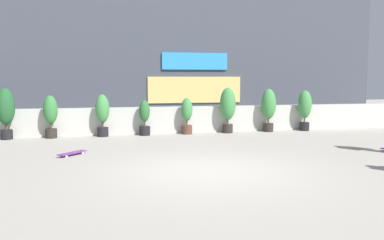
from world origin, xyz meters
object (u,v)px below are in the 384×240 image
Objects in this scene: potted_plant_1 at (51,114)px; potted_plant_3 at (145,117)px; potted_plant_2 at (102,113)px; potted_plant_7 at (305,107)px; potted_plant_0 at (6,109)px; potted_plant_6 at (269,107)px; potted_plant_5 at (228,106)px; potted_plant_4 at (187,114)px; skateboard_near_camera at (72,153)px.

potted_plant_3 is (2.97, 0.00, -0.15)m from potted_plant_1.
potted_plant_3 is at bearing 0.00° from potted_plant_1.
potted_plant_2 is 7.14m from potted_plant_7.
potted_plant_1 is (1.32, 0.00, -0.17)m from potted_plant_0.
potted_plant_6 is (8.67, 0.00, -0.05)m from potted_plant_0.
potted_plant_5 is at bearing 0.00° from potted_plant_0.
potted_plant_4 is 0.81× the size of potted_plant_6.
potted_plant_0 is at bearing 180.00° from potted_plant_5.
potted_plant_2 is at bearing 180.00° from potted_plant_6.
potted_plant_6 reaches higher than potted_plant_1.
potted_plant_1 is 4.40m from potted_plant_4.
potted_plant_3 is 5.79m from potted_plant_7.
potted_plant_7 is at bearing -0.00° from potted_plant_1.
potted_plant_5 is 1.08× the size of potted_plant_7.
potted_plant_0 is 1.18× the size of potted_plant_1.
potted_plant_2 is 0.87× the size of potted_plant_5.
potted_plant_3 is at bearing 0.00° from potted_plant_2.
potted_plant_1 reaches higher than skateboard_near_camera.
potted_plant_3 is at bearing 180.00° from potted_plant_7.
skateboard_near_camera is at bearing -103.15° from potted_plant_2.
potted_plant_2 is 1.11× the size of potted_plant_4.
potted_plant_5 reaches higher than potted_plant_6.
potted_plant_0 is at bearing -180.00° from potted_plant_3.
potted_plant_5 reaches higher than potted_plant_7.
skateboard_near_camera is at bearing -147.27° from potted_plant_5.
potted_plant_4 is (4.40, -0.00, -0.10)m from potted_plant_1.
potted_plant_1 is 0.89× the size of potted_plant_6.
potted_plant_7 is at bearing 0.00° from potted_plant_5.
potted_plant_0 is at bearing 180.00° from potted_plant_6.
potted_plant_5 reaches higher than potted_plant_4.
potted_plant_3 is (4.28, 0.00, -0.32)m from potted_plant_0.
potted_plant_1 reaches higher than potted_plant_3.
potted_plant_5 is 1.03× the size of potted_plant_6.
potted_plant_0 reaches higher than potted_plant_5.
potted_plant_1 is 1.60m from potted_plant_2.
potted_plant_1 is 1.09× the size of potted_plant_4.
potted_plant_2 is at bearing -0.00° from potted_plant_1.
potted_plant_2 is 5.75m from potted_plant_6.
potted_plant_7 is (4.35, 0.00, 0.17)m from potted_plant_4.
potted_plant_3 is 3.88m from skateboard_near_camera.
potted_plant_2 is at bearing 180.00° from potted_plant_4.
potted_plant_6 is 1.04× the size of potted_plant_7.
potted_plant_6 is 1.40m from potted_plant_7.
potted_plant_2 is at bearing 76.85° from skateboard_near_camera.
potted_plant_3 is 4.39m from potted_plant_6.
potted_plant_3 is 1.64× the size of skateboard_near_camera.
potted_plant_1 is at bearing 180.00° from potted_plant_7.
potted_plant_7 reaches higher than potted_plant_1.
potted_plant_0 is 1.16× the size of potted_plant_2.
potted_plant_0 reaches higher than potted_plant_4.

